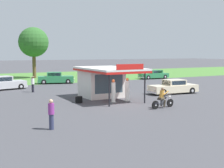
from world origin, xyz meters
TOP-DOWN VIEW (x-y plane):
  - ground_plane at (0.00, 0.00)m, footprint 300.00×300.00m
  - grass_verge_strip at (0.00, 30.00)m, footprint 120.00×24.00m
  - service_station_kiosk at (0.45, 4.05)m, footprint 4.25×7.25m
  - gas_pump_nearside at (-0.22, 0.75)m, footprint 0.44×0.44m
  - gas_pump_offside at (1.13, 0.75)m, footprint 0.44×0.44m
  - motorcycle_with_rider at (2.08, -2.91)m, footprint 2.24×0.71m
  - featured_classic_sedan at (7.98, 2.93)m, footprint 5.44×2.21m
  - parked_car_back_row_left at (0.22, 18.50)m, footprint 5.22×3.03m
  - parked_car_back_row_right at (-7.06, 14.58)m, footprint 5.16×2.93m
  - parked_car_second_row_spare at (7.49, 18.72)m, footprint 5.43×2.01m
  - parked_car_back_row_centre at (16.72, 18.28)m, footprint 5.08×2.16m
  - bystander_standing_back_lot at (-7.22, -5.07)m, footprint 0.34×0.34m
  - bystander_strolling_foreground at (-4.61, 10.85)m, footprint 0.37×0.37m
  - tree_oak_right at (-0.16, 28.71)m, footprint 4.94×4.94m
  - spare_tire_stack at (-2.71, 2.29)m, footprint 0.60×0.60m

SIDE VIEW (x-z plane):
  - ground_plane at x=0.00m, z-range 0.00..0.00m
  - grass_verge_strip at x=0.00m, z-range 0.00..0.01m
  - spare_tire_stack at x=-2.71m, z-range 0.00..0.54m
  - parked_car_back_row_centre at x=16.72m, z-range -0.06..1.36m
  - motorcycle_with_rider at x=2.08m, z-range -0.14..1.44m
  - featured_classic_sedan at x=7.98m, z-range -0.07..1.39m
  - parked_car_second_row_spare at x=7.49m, z-range -0.07..1.43m
  - parked_car_back_row_right at x=-7.06m, z-range -0.07..1.50m
  - parked_car_back_row_left at x=0.22m, z-range -0.07..1.50m
  - bystander_standing_back_lot at x=-7.22m, z-range 0.05..1.74m
  - bystander_strolling_foreground at x=-4.61m, z-range 0.06..1.78m
  - gas_pump_nearside at x=-0.22m, z-range -0.08..1.93m
  - gas_pump_offside at x=1.13m, z-range -0.08..2.00m
  - service_station_kiosk at x=0.45m, z-range 0.03..3.35m
  - tree_oak_right at x=-0.16m, z-range 1.65..10.11m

